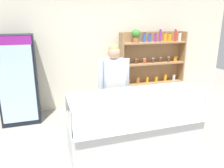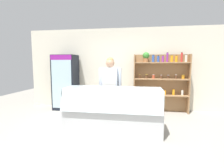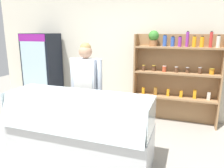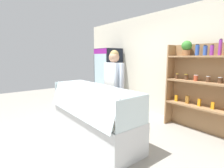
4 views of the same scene
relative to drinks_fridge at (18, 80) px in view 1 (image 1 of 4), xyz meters
name	(u,v)px [view 1 (image 1 of 4)]	position (x,y,z in m)	size (l,w,h in m)	color
ground_plane	(140,148)	(1.97, -1.76, -0.91)	(12.00, 12.00, 0.00)	gray
back_wall	(104,51)	(1.97, 0.43, 0.44)	(6.80, 0.10, 2.70)	silver
drinks_fridge	(18,80)	(0.00, 0.00, 0.00)	(0.74, 0.63, 1.82)	black
shelving_unit	(151,63)	(3.09, 0.13, 0.14)	(1.68, 0.29, 1.89)	#9E754C
deli_display_case	(135,132)	(1.87, -1.76, -0.60)	(2.15, 0.75, 1.01)	silver
shop_clerk	(114,83)	(1.71, -1.12, 0.09)	(0.58, 0.25, 1.69)	#383D51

